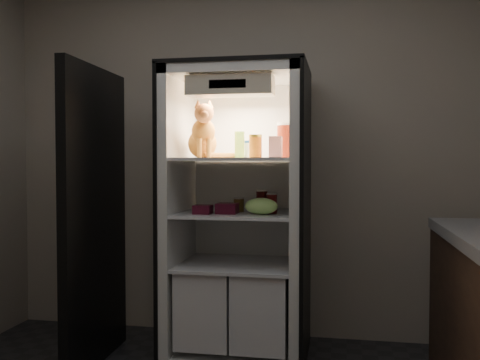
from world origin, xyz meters
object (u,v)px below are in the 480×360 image
Objects in this scene: berry_box_left at (203,210)px; condiment_jar at (239,204)px; cream_carton at (276,147)px; soda_can_a at (262,201)px; berry_box_right at (227,208)px; parmesan_shaker at (240,145)px; pepper_jar at (287,140)px; soda_can_c at (272,204)px; tabby_cat at (203,136)px; mayo_tub at (251,149)px; grape_bag at (261,206)px; soda_can_b at (272,203)px; refrigerator at (239,234)px; salsa_jar at (256,146)px.

condiment_jar is at bearing 43.52° from berry_box_left.
cream_carton is 0.40m from soda_can_a.
berry_box_right is at bearing -109.59° from condiment_jar.
parmesan_shaker is 0.39m from soda_can_a.
pepper_jar reaches higher than soda_can_c.
parmesan_shaker is at bearing -175.44° from pepper_jar.
tabby_cat is 0.32m from mayo_tub.
mayo_tub is at bearing 137.70° from soda_can_c.
tabby_cat is 2.86× the size of cream_carton.
mayo_tub reaches higher than berry_box_left.
grape_bag is (-0.14, -0.18, -0.41)m from pepper_jar.
soda_can_b is 0.60× the size of grape_bag.
tabby_cat reaches higher than berry_box_right.
refrigerator is 14.62× the size of berry_box_right.
parmesan_shaker is (0.01, -0.02, 0.58)m from refrigerator.
mayo_tub is at bearing 59.19° from berry_box_right.
pepper_jar reaches higher than salsa_jar.
pepper_jar is 1.81× the size of soda_can_c.
salsa_jar is 0.23m from pepper_jar.
grape_bag is at bearing -127.60° from pepper_jar.
soda_can_a is 1.11× the size of soda_can_c.
condiment_jar is 0.86× the size of berry_box_left.
tabby_cat is 2.17× the size of parmesan_shaker.
soda_can_b is 1.13× the size of berry_box_left.
soda_can_c reaches higher than soda_can_b.
soda_can_c is at bearing 8.71° from salsa_jar.
cream_carton reaches higher than berry_box_right.
soda_can_a is (-0.11, 0.18, -0.35)m from cream_carton.
berry_box_right is at bearing 176.36° from grape_bag.
pepper_jar is at bearing 74.11° from cream_carton.
tabby_cat reaches higher than parmesan_shaker.
soda_can_c is (0.01, -0.07, 0.00)m from soda_can_b.
soda_can_a reaches higher than soda_can_b.
salsa_jar reaches higher than soda_can_c.
berry_box_right is (-0.27, -0.12, -0.03)m from soda_can_b.
cream_carton is at bearing -2.75° from berry_box_right.
berry_box_right reaches higher than berry_box_left.
cream_carton is at bearing -47.78° from mayo_tub.
refrigerator reaches higher than grape_bag.
soda_can_a is at bearing 97.28° from grape_bag.
soda_can_b is (0.07, -0.04, -0.01)m from soda_can_a.
pepper_jar is 1.74× the size of berry_box_right.
berry_box_left is (-0.20, -0.19, -0.41)m from parmesan_shaker.
tabby_cat is at bearing -175.12° from soda_can_b.
pepper_jar is at bearing 53.92° from soda_can_c.
refrigerator is 0.25m from berry_box_right.
cream_carton is 0.37m from grape_bag.
soda_can_a reaches higher than berry_box_left.
pepper_jar is (0.18, 0.13, 0.04)m from salsa_jar.
parmesan_shaker is 0.09m from mayo_tub.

